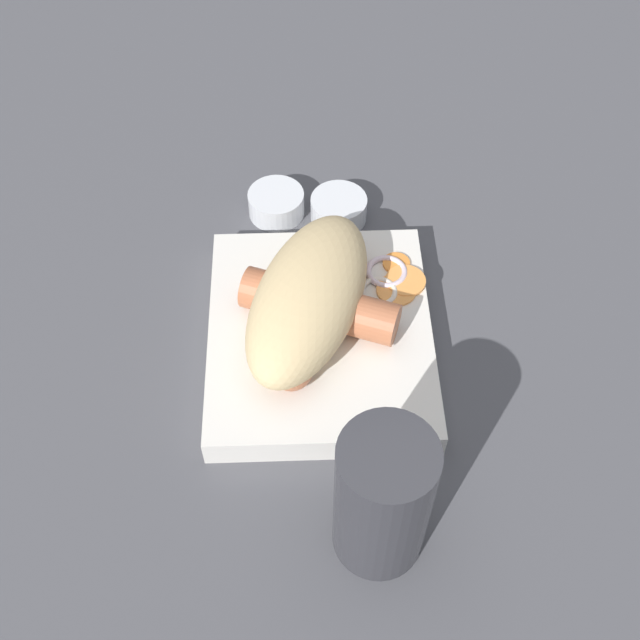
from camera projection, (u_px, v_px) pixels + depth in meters
The scene contains 8 objects.
ground_plane at pixel (320, 346), 0.69m from camera, with size 3.00×3.00×0.00m, color #4C4C51.
food_tray at pixel (320, 337), 0.68m from camera, with size 0.22×0.19×0.03m.
bread_roll at pixel (308, 297), 0.65m from camera, with size 0.20×0.14×0.06m.
sausage at pixel (318, 306), 0.66m from camera, with size 0.16×0.14×0.04m.
pickled_veggies at pixel (392, 280), 0.70m from camera, with size 0.07×0.07×0.01m.
condiment_cup_near at pixel (339, 210), 0.77m from camera, with size 0.05×0.05×0.02m.
condiment_cup_far at pixel (276, 204), 0.78m from camera, with size 0.05×0.05×0.02m.
drink_glass at pixel (383, 499), 0.54m from camera, with size 0.07×0.07×0.13m.
Camera 1 is at (-0.40, 0.01, 0.56)m, focal length 45.00 mm.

